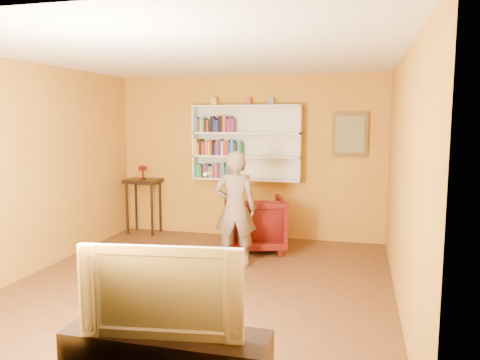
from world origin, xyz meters
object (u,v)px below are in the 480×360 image
(armchair, at_px, (255,224))
(person, at_px, (235,209))
(console_table, at_px, (143,189))
(ruby_lustre, at_px, (143,169))
(television, at_px, (165,287))
(bookshelf, at_px, (247,143))

(armchair, height_order, person, person)
(console_table, xyz_separation_m, ruby_lustre, (-0.00, 0.00, 0.34))
(person, distance_m, television, 3.16)
(bookshelf, height_order, console_table, bookshelf)
(bookshelf, height_order, ruby_lustre, bookshelf)
(person, bearing_deg, ruby_lustre, -42.87)
(console_table, height_order, armchair, console_table)
(armchair, bearing_deg, television, 74.77)
(ruby_lustre, distance_m, person, 2.46)
(ruby_lustre, xyz_separation_m, person, (2.02, -1.36, -0.34))
(console_table, relative_size, armchair, 1.05)
(armchair, xyz_separation_m, television, (0.24, -3.92, 0.43))
(console_table, height_order, television, television)
(person, bearing_deg, console_table, -42.87)
(ruby_lustre, distance_m, television, 5.09)
(console_table, xyz_separation_m, armchair, (2.11, -0.58, -0.38))
(console_table, relative_size, ruby_lustre, 3.94)
(armchair, relative_size, person, 0.58)
(console_table, bearing_deg, television, -62.37)
(console_table, bearing_deg, person, -34.01)
(console_table, bearing_deg, bookshelf, 5.00)
(bookshelf, xyz_separation_m, console_table, (-1.82, -0.16, -0.81))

